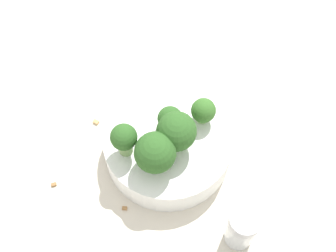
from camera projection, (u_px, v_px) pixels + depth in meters
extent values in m
plane|color=beige|center=(168.00, 153.00, 0.67)|extent=(3.00, 3.00, 0.00)
cylinder|color=white|center=(168.00, 145.00, 0.65)|extent=(0.18, 0.18, 0.05)
cylinder|color=#7A9E5B|center=(176.00, 140.00, 0.61)|extent=(0.02, 0.02, 0.03)
sphere|color=#2D5B23|center=(176.00, 131.00, 0.59)|extent=(0.05, 0.05, 0.05)
cylinder|color=#84AD66|center=(156.00, 160.00, 0.60)|extent=(0.03, 0.03, 0.03)
sphere|color=#2D5B23|center=(155.00, 153.00, 0.58)|extent=(0.05, 0.05, 0.05)
cylinder|color=#8EB770|center=(203.00, 116.00, 0.63)|extent=(0.02, 0.02, 0.02)
sphere|color=#386B28|center=(203.00, 110.00, 0.62)|extent=(0.03, 0.03, 0.03)
cylinder|color=#7A9E5B|center=(172.00, 125.00, 0.63)|extent=(0.02, 0.02, 0.02)
sphere|color=#2D5B23|center=(172.00, 119.00, 0.61)|extent=(0.03, 0.03, 0.03)
cylinder|color=#7A9E5B|center=(125.00, 145.00, 0.60)|extent=(0.02, 0.02, 0.03)
sphere|color=#2D5B23|center=(124.00, 137.00, 0.58)|extent=(0.03, 0.03, 0.03)
cylinder|color=silver|center=(241.00, 230.00, 0.58)|extent=(0.04, 0.04, 0.06)
cylinder|color=#B7B7BC|center=(245.00, 221.00, 0.55)|extent=(0.04, 0.04, 0.02)
cube|color=olive|center=(54.00, 184.00, 0.64)|extent=(0.01, 0.01, 0.01)
cube|color=olive|center=(124.00, 208.00, 0.62)|extent=(0.01, 0.01, 0.01)
cube|color=tan|center=(96.00, 121.00, 0.69)|extent=(0.01, 0.01, 0.01)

